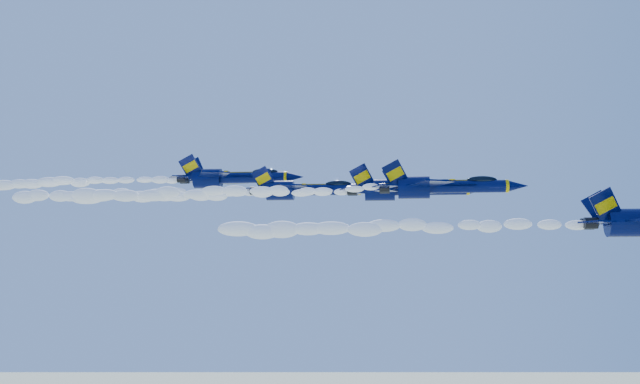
# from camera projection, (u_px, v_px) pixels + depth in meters

# --- Properties ---
(smoke_trail_jet_lead) EXTENTS (33.15, 1.68, 1.51)m
(smoke_trail_jet_lead) POSITION_uv_depth(u_px,v_px,m) (395.00, 227.00, 64.49)
(smoke_trail_jet_lead) COLOR white
(jet_second) EXTENTS (14.89, 12.21, 5.53)m
(jet_second) POSITION_uv_depth(u_px,v_px,m) (443.00, 186.00, 72.20)
(jet_second) COLOR #030937
(smoke_trail_jet_second) EXTENTS (33.15, 1.54, 1.39)m
(smoke_trail_jet_second) POSITION_uv_depth(u_px,v_px,m) (222.00, 192.00, 74.64)
(smoke_trail_jet_second) COLOR white
(jet_third) EXTENTS (15.71, 12.89, 5.84)m
(jet_third) POSITION_uv_depth(u_px,v_px,m) (408.00, 189.00, 80.22)
(jet_third) COLOR #030937
(smoke_trail_jet_third) EXTENTS (33.15, 1.62, 1.46)m
(smoke_trail_jet_third) POSITION_uv_depth(u_px,v_px,m) (206.00, 194.00, 82.69)
(smoke_trail_jet_third) COLOR white
(jet_fourth) EXTENTS (16.58, 13.60, 6.16)m
(jet_fourth) POSITION_uv_depth(u_px,v_px,m) (305.00, 190.00, 92.44)
(jet_fourth) COLOR #030937
(smoke_trail_jet_fourth) EXTENTS (33.15, 1.71, 1.54)m
(smoke_trail_jet_fourth) POSITION_uv_depth(u_px,v_px,m) (130.00, 194.00, 94.95)
(smoke_trail_jet_fourth) COLOR white
(jet_fifth) EXTENTS (17.99, 14.76, 6.69)m
(jet_fifth) POSITION_uv_depth(u_px,v_px,m) (233.00, 177.00, 100.86)
(jet_fifth) COLOR #030937
(smoke_trail_jet_fifth) EXTENTS (33.15, 1.86, 1.67)m
(smoke_trail_jet_fifth) POSITION_uv_depth(u_px,v_px,m) (69.00, 182.00, 103.43)
(smoke_trail_jet_fifth) COLOR white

